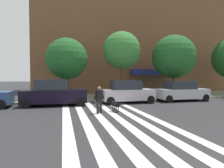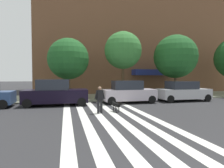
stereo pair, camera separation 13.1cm
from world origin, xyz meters
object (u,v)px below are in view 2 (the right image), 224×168
at_px(parked_car_behind_first, 55,93).
at_px(parked_car_fourth_in_line, 183,91).
at_px(street_tree_nearest, 68,59).
at_px(street_tree_middle, 123,50).
at_px(parked_car_third_in_line, 128,92).
at_px(dog_on_leash, 116,105).
at_px(street_tree_further, 175,57).
at_px(pedestrian_dog_walker, 100,98).

relative_size(parked_car_behind_first, parked_car_fourth_in_line, 1.05).
distance_m(street_tree_nearest, street_tree_middle, 5.24).
bearing_deg(parked_car_third_in_line, street_tree_middle, 84.55).
bearing_deg(parked_car_third_in_line, dog_on_leash, -119.70).
distance_m(street_tree_further, pedestrian_dog_walker, 11.61).
bearing_deg(street_tree_further, parked_car_third_in_line, -157.56).
distance_m(parked_car_fourth_in_line, street_tree_further, 4.28).
xyz_separation_m(street_tree_middle, dog_on_leash, (-2.29, -5.96, -4.30)).
relative_size(parked_car_behind_first, street_tree_further, 0.76).
height_order(parked_car_third_in_line, street_tree_middle, street_tree_middle).
height_order(street_tree_further, pedestrian_dog_walker, street_tree_further).
relative_size(street_tree_middle, pedestrian_dog_walker, 3.90).
distance_m(parked_car_third_in_line, street_tree_further, 7.28).
bearing_deg(dog_on_leash, parked_car_behind_first, 136.89).
height_order(street_tree_further, dog_on_leash, street_tree_further).
relative_size(parked_car_third_in_line, pedestrian_dog_walker, 2.68).
xyz_separation_m(street_tree_nearest, pedestrian_dog_walker, (1.75, -6.87, -2.95)).
xyz_separation_m(street_tree_middle, street_tree_further, (5.74, 0.13, -0.44)).
relative_size(street_tree_middle, street_tree_further, 1.00).
relative_size(parked_car_third_in_line, dog_on_leash, 4.29).
bearing_deg(parked_car_fourth_in_line, street_tree_nearest, 163.64).
relative_size(parked_car_behind_first, pedestrian_dog_walker, 2.96).
bearing_deg(street_tree_nearest, parked_car_third_in_line, -31.24).
height_order(street_tree_nearest, dog_on_leash, street_tree_nearest).
bearing_deg(parked_car_behind_first, dog_on_leash, -43.11).
xyz_separation_m(parked_car_fourth_in_line, dog_on_leash, (-7.30, -3.63, -0.44)).
xyz_separation_m(parked_car_behind_first, pedestrian_dog_walker, (2.80, -3.90, -0.03)).
bearing_deg(pedestrian_dog_walker, parked_car_fourth_in_line, 24.94).
distance_m(parked_car_fourth_in_line, street_tree_middle, 6.74).
relative_size(street_tree_middle, dog_on_leash, 6.25).
distance_m(parked_car_behind_first, street_tree_nearest, 4.30).
xyz_separation_m(parked_car_behind_first, parked_car_fourth_in_line, (11.18, -0.00, -0.07)).
relative_size(street_tree_nearest, street_tree_further, 0.88).
distance_m(street_tree_nearest, dog_on_leash, 7.96).
bearing_deg(street_tree_middle, dog_on_leash, -111.04).
xyz_separation_m(parked_car_third_in_line, dog_on_leash, (-2.07, -3.63, -0.47)).
bearing_deg(dog_on_leash, street_tree_middle, 68.96).
bearing_deg(dog_on_leash, parked_car_fourth_in_line, 26.45).
xyz_separation_m(parked_car_behind_first, street_tree_nearest, (1.05, 2.97, 2.92)).
distance_m(parked_car_third_in_line, pedestrian_dog_walker, 5.01).
bearing_deg(parked_car_behind_first, street_tree_middle, 20.67).
xyz_separation_m(parked_car_behind_first, street_tree_further, (11.91, 2.46, 3.35)).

